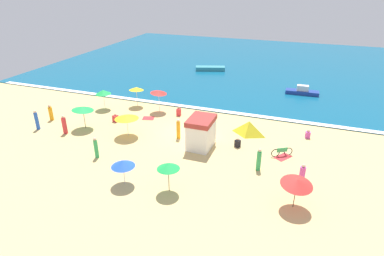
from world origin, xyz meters
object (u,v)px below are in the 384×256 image
(beach_tent, at_px, (249,128))
(beachgoer_1, at_px, (302,175))
(lifeguard_cabana, at_px, (201,132))
(beach_umbrella_1, at_px, (123,163))
(beachgoer_10, at_px, (259,160))
(beach_umbrella_4, at_px, (83,108))
(beach_umbrella_6, at_px, (127,117))
(small_boat_0, at_px, (302,91))
(beachgoer_5, at_px, (308,134))
(beach_umbrella_0, at_px, (168,166))
(beach_umbrella_5, at_px, (159,92))
(beachgoer_3, at_px, (238,143))
(beachgoer_4, at_px, (37,120))
(beachgoer_2, at_px, (179,112))
(beachgoer_9, at_px, (96,148))
(beachgoer_6, at_px, (115,118))
(beachgoer_8, at_px, (178,129))
(beach_umbrella_7, at_px, (103,92))
(beach_umbrella_3, at_px, (136,89))
(small_boat_1, at_px, (210,68))
(beach_umbrella_2, at_px, (297,182))
(parked_bicycle, at_px, (282,152))
(beachgoer_7, at_px, (64,125))
(beachgoer_0, at_px, (51,113))

(beach_tent, distance_m, beachgoer_1, 8.23)
(lifeguard_cabana, bearing_deg, beach_umbrella_1, -115.11)
(beachgoer_10, bearing_deg, beachgoer_1, -17.09)
(beach_umbrella_4, relative_size, beachgoer_1, 1.67)
(beachgoer_1, bearing_deg, beach_umbrella_6, 170.17)
(small_boat_0, bearing_deg, beach_umbrella_6, -129.99)
(lifeguard_cabana, distance_m, beachgoer_5, 9.76)
(beach_umbrella_0, bearing_deg, beachgoer_1, 24.14)
(beach_umbrella_1, bearing_deg, beach_umbrella_0, 5.48)
(lifeguard_cabana, bearing_deg, beach_tent, 48.00)
(beach_umbrella_0, height_order, beach_umbrella_5, beach_umbrella_5)
(beachgoer_3, bearing_deg, beachgoer_4, -170.62)
(beachgoer_2, xyz_separation_m, beachgoer_9, (-2.89, -10.12, 0.45))
(beachgoer_4, bearing_deg, small_boat_0, 39.20)
(beachgoer_3, distance_m, beachgoer_6, 12.58)
(beachgoer_4, xyz_separation_m, beachgoer_8, (13.15, 2.81, -0.04))
(beachgoer_10, bearing_deg, beach_tent, 107.73)
(beach_umbrella_7, bearing_deg, beachgoer_5, 0.67)
(beachgoer_3, relative_size, beachgoer_6, 0.98)
(beachgoer_1, relative_size, beachgoer_10, 0.96)
(beachgoer_5, height_order, beachgoer_9, beachgoer_9)
(beach_umbrella_1, distance_m, beach_umbrella_3, 14.89)
(beachgoer_10, bearing_deg, beach_umbrella_4, 174.19)
(beach_umbrella_0, distance_m, small_boat_1, 30.55)
(lifeguard_cabana, bearing_deg, beach_umbrella_4, -178.73)
(beachgoer_8, bearing_deg, lifeguard_cabana, -18.70)
(beach_umbrella_2, bearing_deg, beachgoer_4, 171.62)
(beach_umbrella_5, relative_size, small_boat_1, 0.53)
(beach_umbrella_7, bearing_deg, beach_umbrella_3, 33.69)
(beachgoer_8, bearing_deg, beach_umbrella_0, -72.41)
(beachgoer_3, xyz_separation_m, small_boat_0, (4.44, 15.61, 0.11))
(parked_bicycle, xyz_separation_m, beachgoer_3, (-3.67, 0.30, -0.04))
(beach_umbrella_7, relative_size, small_boat_1, 0.47)
(beachgoer_7, xyz_separation_m, beachgoer_8, (10.11, 2.66, 0.06))
(small_boat_0, bearing_deg, beachgoer_10, -96.76)
(parked_bicycle, bearing_deg, beachgoer_5, 65.69)
(beach_umbrella_6, height_order, beachgoer_9, beach_umbrella_6)
(beachgoer_6, relative_size, small_boat_0, 0.21)
(beach_tent, xyz_separation_m, beachgoer_0, (-19.18, -3.57, 0.11))
(beach_umbrella_3, relative_size, small_boat_1, 0.49)
(beach_umbrella_6, bearing_deg, beachgoer_1, -9.83)
(beach_umbrella_5, bearing_deg, beachgoer_2, -8.07)
(beach_umbrella_4, bearing_deg, lifeguard_cabana, 1.27)
(beach_tent, height_order, beachgoer_7, beachgoer_7)
(small_boat_0, bearing_deg, beachgoer_3, -105.88)
(beach_umbrella_4, relative_size, beachgoer_6, 3.38)
(beachgoer_3, bearing_deg, beach_umbrella_0, -111.04)
(beach_umbrella_0, relative_size, beach_umbrella_4, 0.78)
(beach_umbrella_7, distance_m, small_boat_0, 23.35)
(beach_umbrella_0, bearing_deg, beachgoer_8, 107.59)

